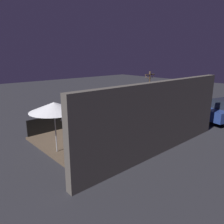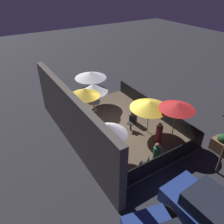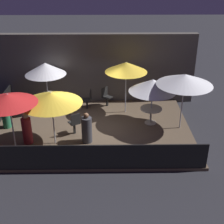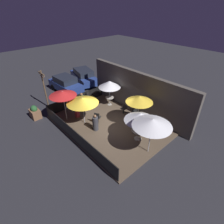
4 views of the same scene
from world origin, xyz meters
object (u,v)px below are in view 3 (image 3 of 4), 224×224
(patio_umbrella_1, at_px, (153,85))
(patio_chair_0, at_px, (75,123))
(patio_umbrella_0, at_px, (45,69))
(dining_table_1, at_px, (151,111))
(patio_chair_1, at_px, (88,99))
(patio_umbrella_5, at_px, (185,79))
(dining_table_0, at_px, (48,97))
(patio_chair_3, at_px, (106,96))
(patron_0, at_px, (87,129))
(patio_umbrella_2, at_px, (8,99))
(patron_1, at_px, (27,130))
(patio_umbrella_3, at_px, (51,98))
(patio_umbrella_4, at_px, (126,67))
(patron_2, at_px, (6,115))
(patio_chair_2, at_px, (6,107))

(patio_umbrella_1, xyz_separation_m, patio_chair_0, (-3.21, -0.90, -1.24))
(patio_umbrella_0, distance_m, dining_table_1, 5.18)
(patio_umbrella_1, distance_m, patio_chair_1, 3.40)
(patio_umbrella_5, bearing_deg, patio_chair_0, -174.10)
(patio_umbrella_1, xyz_separation_m, dining_table_1, (0.00, 0.00, -1.20))
(dining_table_0, height_order, patio_chair_3, patio_chair_3)
(patio_chair_0, height_order, patron_0, patron_0)
(patio_umbrella_2, xyz_separation_m, dining_table_0, (0.51, 4.02, -1.69))
(patron_0, bearing_deg, patio_chair_3, -114.54)
(patron_1, bearing_deg, patio_chair_0, 127.48)
(patio_umbrella_3, relative_size, patio_umbrella_4, 0.95)
(patio_umbrella_2, distance_m, patio_chair_3, 5.64)
(patio_umbrella_2, distance_m, patron_2, 2.83)
(patron_1, distance_m, patron_2, 1.72)
(patio_chair_3, distance_m, patron_2, 4.74)
(patio_umbrella_5, distance_m, patio_chair_1, 4.73)
(dining_table_1, relative_size, patio_chair_3, 1.01)
(patio_umbrella_5, bearing_deg, patio_umbrella_1, 159.58)
(patio_chair_2, bearing_deg, patio_chair_0, -56.69)
(patio_chair_2, bearing_deg, patio_umbrella_1, -36.74)
(patio_umbrella_1, xyz_separation_m, patio_umbrella_5, (1.19, -0.44, 0.42))
(patio_chair_0, relative_size, patio_chair_1, 1.03)
(patio_umbrella_0, relative_size, patio_umbrella_3, 0.98)
(patio_chair_2, bearing_deg, patio_umbrella_3, -73.09)
(patio_umbrella_3, bearing_deg, patio_umbrella_1, 22.08)
(patio_umbrella_0, distance_m, patio_chair_0, 3.28)
(patio_chair_2, height_order, patron_2, patron_2)
(patio_chair_0, distance_m, patron_1, 1.89)
(patio_umbrella_0, bearing_deg, patron_1, -94.93)
(patio_umbrella_2, distance_m, dining_table_1, 5.98)
(patio_chair_3, bearing_deg, patron_0, -58.80)
(patio_chair_1, bearing_deg, dining_table_1, 156.63)
(patron_0, bearing_deg, patio_umbrella_2, 7.17)
(patio_umbrella_1, xyz_separation_m, dining_table_0, (-4.71, 1.64, -1.21))
(patio_chair_0, xyz_separation_m, patio_chair_3, (1.27, 2.76, -0.03))
(patio_umbrella_1, bearing_deg, patio_umbrella_2, -155.58)
(patio_umbrella_3, relative_size, dining_table_0, 3.17)
(dining_table_1, distance_m, patio_chair_2, 6.43)
(patio_chair_0, bearing_deg, patron_0, -169.29)
(patio_chair_0, distance_m, patio_chair_3, 3.04)
(dining_table_0, bearing_deg, patron_0, -57.20)
(patio_umbrella_5, height_order, patio_chair_1, patio_umbrella_5)
(patio_umbrella_1, distance_m, patio_umbrella_3, 4.24)
(patio_umbrella_5, bearing_deg, dining_table_1, 159.58)
(patron_2, bearing_deg, patio_umbrella_1, -28.76)
(patio_chair_1, bearing_deg, patio_umbrella_5, 158.82)
(dining_table_1, bearing_deg, dining_table_0, 160.75)
(patio_chair_0, height_order, patio_chair_1, patio_chair_0)
(patio_umbrella_4, xyz_separation_m, dining_table_1, (1.05, -1.12, -1.62))
(patio_umbrella_3, bearing_deg, patio_chair_3, 60.04)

